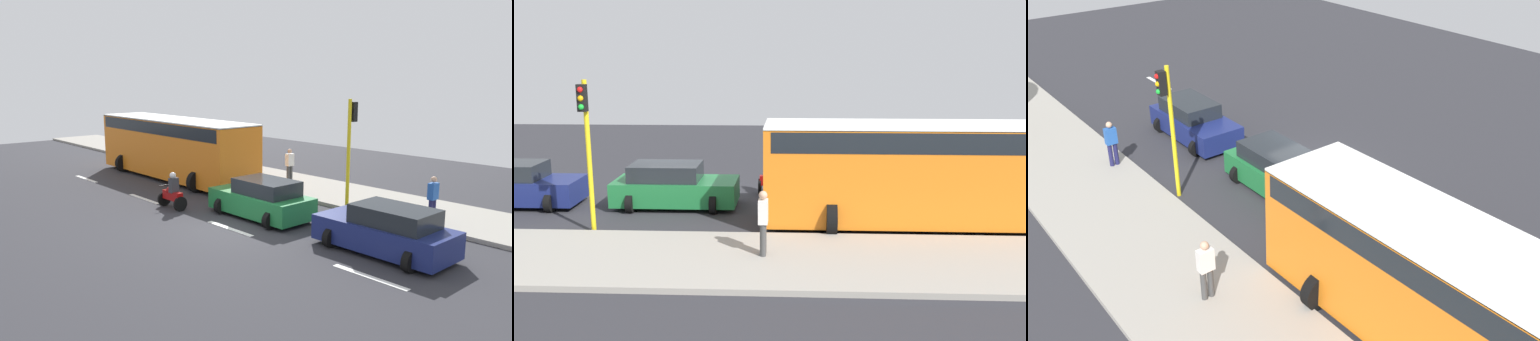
% 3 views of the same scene
% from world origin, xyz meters
% --- Properties ---
extents(ground_plane, '(40.00, 60.00, 0.10)m').
position_xyz_m(ground_plane, '(0.00, 0.00, -0.05)').
color(ground_plane, '#2D2D33').
extents(sidewalk, '(4.00, 60.00, 0.15)m').
position_xyz_m(sidewalk, '(7.00, 0.00, 0.07)').
color(sidewalk, '#9E998E').
rests_on(sidewalk, ground).
extents(lane_stripe_north, '(0.20, 2.40, 0.01)m').
position_xyz_m(lane_stripe_north, '(0.00, -6.00, 0.01)').
color(lane_stripe_north, white).
rests_on(lane_stripe_north, ground).
extents(lane_stripe_mid, '(0.20, 2.40, 0.01)m').
position_xyz_m(lane_stripe_mid, '(0.00, 0.00, 0.01)').
color(lane_stripe_mid, white).
rests_on(lane_stripe_mid, ground).
extents(lane_stripe_south, '(0.20, 2.40, 0.01)m').
position_xyz_m(lane_stripe_south, '(0.00, 6.00, 0.01)').
color(lane_stripe_south, white).
rests_on(lane_stripe_south, ground).
extents(lane_stripe_far_south, '(0.20, 2.40, 0.01)m').
position_xyz_m(lane_stripe_far_south, '(0.00, 12.00, 0.01)').
color(lane_stripe_far_south, white).
rests_on(lane_stripe_far_south, ground).
extents(car_dark_blue, '(2.23, 4.29, 1.52)m').
position_xyz_m(car_dark_blue, '(1.92, -5.20, 0.71)').
color(car_dark_blue, navy).
rests_on(car_dark_blue, ground).
extents(car_green, '(2.26, 4.21, 1.52)m').
position_xyz_m(car_green, '(1.85, 0.32, 0.71)').
color(car_green, '#1E7238').
rests_on(car_green, ground).
extents(city_bus, '(3.20, 11.00, 3.16)m').
position_xyz_m(city_bus, '(3.63, 9.08, 1.85)').
color(city_bus, orange).
rests_on(city_bus, ground).
extents(motorcycle, '(0.60, 1.30, 1.53)m').
position_xyz_m(motorcycle, '(0.03, 3.74, 0.64)').
color(motorcycle, black).
rests_on(motorcycle, ground).
extents(pedestrian_by_tree, '(0.40, 0.24, 1.69)m').
position_xyz_m(pedestrian_by_tree, '(6.80, 3.69, 1.06)').
color(pedestrian_by_tree, '#3F3F3F').
rests_on(pedestrian_by_tree, sidewalk).
extents(traffic_light_corner, '(0.49, 0.24, 4.50)m').
position_xyz_m(traffic_light_corner, '(4.85, -1.48, 2.93)').
color(traffic_light_corner, yellow).
rests_on(traffic_light_corner, ground).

